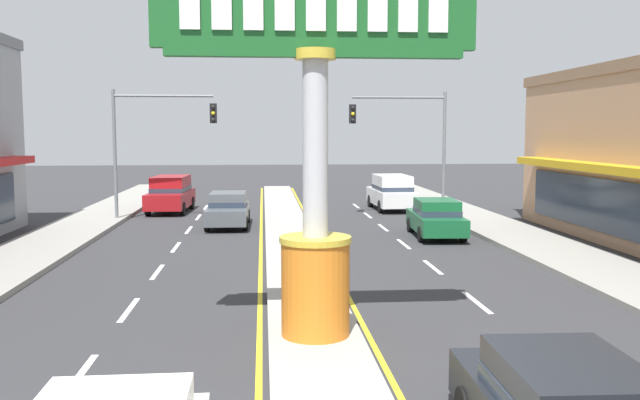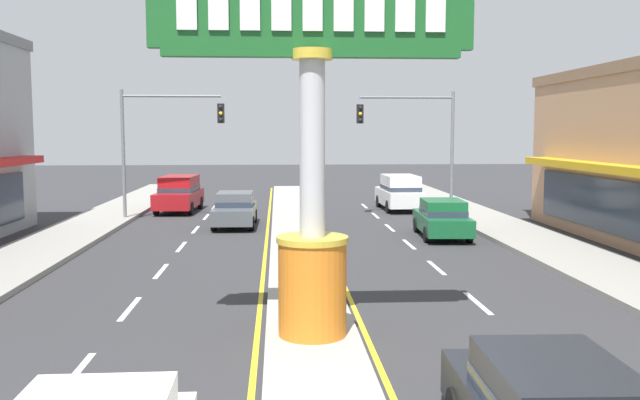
{
  "view_description": "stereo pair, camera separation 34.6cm",
  "coord_description": "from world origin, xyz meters",
  "px_view_note": "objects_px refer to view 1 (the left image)",
  "views": [
    {
      "loc": [
        -1.03,
        -6.95,
        4.24
      ],
      "look_at": [
        0.33,
        9.19,
        2.6
      ],
      "focal_mm": 38.02,
      "sensor_mm": 36.0,
      "label": 1
    },
    {
      "loc": [
        -0.69,
        -6.97,
        4.24
      ],
      "look_at": [
        0.33,
        9.19,
        2.6
      ],
      "focal_mm": 38.02,
      "sensor_mm": 36.0,
      "label": 2
    }
  ],
  "objects_px": {
    "traffic_light_right_side": "(410,131)",
    "district_sign": "(315,166)",
    "sedan_far_right_lane": "(436,218)",
    "suv_mid_left_lane": "(392,192)",
    "suv_kerb_right": "(171,194)",
    "traffic_light_left_side": "(152,131)",
    "sedan_near_right_lane": "(228,209)"
  },
  "relations": [
    {
      "from": "sedan_far_right_lane",
      "to": "suv_kerb_right",
      "type": "relative_size",
      "value": 0.93
    },
    {
      "from": "traffic_light_left_side",
      "to": "sedan_near_right_lane",
      "type": "xyz_separation_m",
      "value": [
        3.59,
        -2.17,
        -3.46
      ]
    },
    {
      "from": "sedan_far_right_lane",
      "to": "suv_mid_left_lane",
      "type": "xyz_separation_m",
      "value": [
        0.01,
        9.52,
        0.2
      ]
    },
    {
      "from": "traffic_light_right_side",
      "to": "sedan_near_right_lane",
      "type": "distance_m",
      "value": 9.84
    },
    {
      "from": "traffic_light_right_side",
      "to": "sedan_far_right_lane",
      "type": "relative_size",
      "value": 1.41
    },
    {
      "from": "traffic_light_right_side",
      "to": "sedan_near_right_lane",
      "type": "bearing_deg",
      "value": -162.63
    },
    {
      "from": "traffic_light_left_side",
      "to": "traffic_light_right_side",
      "type": "relative_size",
      "value": 1.0
    },
    {
      "from": "suv_mid_left_lane",
      "to": "suv_kerb_right",
      "type": "relative_size",
      "value": 0.99
    },
    {
      "from": "traffic_light_left_side",
      "to": "sedan_near_right_lane",
      "type": "height_order",
      "value": "traffic_light_left_side"
    },
    {
      "from": "traffic_light_right_side",
      "to": "sedan_near_right_lane",
      "type": "relative_size",
      "value": 1.43
    },
    {
      "from": "suv_kerb_right",
      "to": "district_sign",
      "type": "bearing_deg",
      "value": -75.45
    },
    {
      "from": "traffic_light_right_side",
      "to": "suv_mid_left_lane",
      "type": "height_order",
      "value": "traffic_light_right_side"
    },
    {
      "from": "district_sign",
      "to": "suv_mid_left_lane",
      "type": "height_order",
      "value": "district_sign"
    },
    {
      "from": "district_sign",
      "to": "suv_mid_left_lane",
      "type": "bearing_deg",
      "value": 75.43
    },
    {
      "from": "traffic_light_right_side",
      "to": "suv_kerb_right",
      "type": "height_order",
      "value": "traffic_light_right_side"
    },
    {
      "from": "traffic_light_right_side",
      "to": "suv_mid_left_lane",
      "type": "bearing_deg",
      "value": 95.33
    },
    {
      "from": "traffic_light_left_side",
      "to": "traffic_light_right_side",
      "type": "height_order",
      "value": "same"
    },
    {
      "from": "traffic_light_left_side",
      "to": "sedan_far_right_lane",
      "type": "distance_m",
      "value": 13.89
    },
    {
      "from": "sedan_far_right_lane",
      "to": "suv_mid_left_lane",
      "type": "relative_size",
      "value": 0.94
    },
    {
      "from": "district_sign",
      "to": "traffic_light_right_side",
      "type": "xyz_separation_m",
      "value": [
        6.19,
        19.68,
        0.68
      ]
    },
    {
      "from": "traffic_light_left_side",
      "to": "traffic_light_right_side",
      "type": "xyz_separation_m",
      "value": [
        12.38,
        0.58,
        0.0
      ]
    },
    {
      "from": "district_sign",
      "to": "traffic_light_left_side",
      "type": "height_order",
      "value": "district_sign"
    },
    {
      "from": "traffic_light_left_side",
      "to": "suv_kerb_right",
      "type": "relative_size",
      "value": 1.32
    },
    {
      "from": "sedan_near_right_lane",
      "to": "suv_mid_left_lane",
      "type": "height_order",
      "value": "suv_mid_left_lane"
    },
    {
      "from": "district_sign",
      "to": "traffic_light_right_side",
      "type": "distance_m",
      "value": 20.65
    },
    {
      "from": "district_sign",
      "to": "suv_kerb_right",
      "type": "height_order",
      "value": "district_sign"
    },
    {
      "from": "sedan_near_right_lane",
      "to": "traffic_light_left_side",
      "type": "bearing_deg",
      "value": 148.86
    },
    {
      "from": "district_sign",
      "to": "traffic_light_left_side",
      "type": "bearing_deg",
      "value": 107.95
    },
    {
      "from": "traffic_light_left_side",
      "to": "traffic_light_right_side",
      "type": "distance_m",
      "value": 12.39
    },
    {
      "from": "sedan_near_right_lane",
      "to": "suv_mid_left_lane",
      "type": "bearing_deg",
      "value": 34.2
    },
    {
      "from": "traffic_light_left_side",
      "to": "sedan_near_right_lane",
      "type": "relative_size",
      "value": 1.43
    },
    {
      "from": "traffic_light_right_side",
      "to": "district_sign",
      "type": "bearing_deg",
      "value": -107.46
    }
  ]
}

